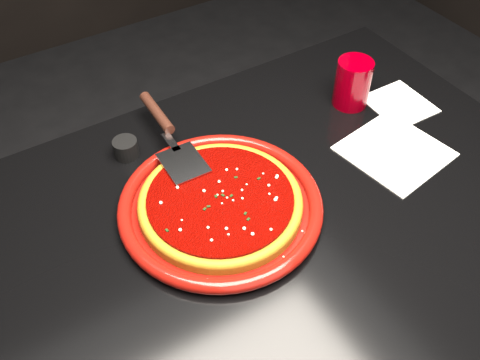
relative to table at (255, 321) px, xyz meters
The scene contains 12 objects.
table is the anchor object (origin of this frame).
plate 0.40m from the table, 134.82° to the left, with size 0.37×0.37×0.03m, color #6F0C08.
pizza_crust 0.40m from the table, 134.82° to the left, with size 0.30×0.30×0.01m, color brown.
pizza_crust_rim 0.41m from the table, 134.82° to the left, with size 0.30×0.30×0.02m, color brown.
pizza_sauce 0.41m from the table, 134.82° to the left, with size 0.26×0.26×0.01m, color #690300.
parmesan_dusting 0.42m from the table, 134.82° to the left, with size 0.25×0.25×0.01m, color beige, non-canonical shape.
basil_flecks 0.42m from the table, 134.82° to the left, with size 0.23×0.23×0.00m, color black, non-canonical shape.
pizza_server 0.49m from the table, 102.89° to the left, with size 0.09×0.32×0.02m, color #B8BBC0, non-canonical shape.
cup 0.58m from the table, 25.92° to the left, with size 0.08×0.08×0.11m, color #7D000B.
napkin_a 0.50m from the table, ahead, with size 0.18×0.18×0.00m, color silver.
napkin_b 0.59m from the table, 13.57° to the left, with size 0.12×0.13×0.00m, color silver.
ramekin 0.50m from the table, 116.30° to the left, with size 0.05×0.05×0.04m, color black.
Camera 1 is at (-0.35, -0.51, 1.49)m, focal length 40.00 mm.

